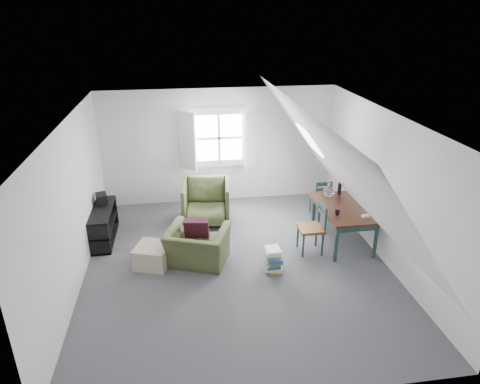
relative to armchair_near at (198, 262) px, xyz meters
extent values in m
plane|color=#47474B|center=(0.64, -0.20, 0.00)|extent=(5.50, 5.50, 0.00)
plane|color=white|center=(0.64, -0.20, 2.50)|extent=(5.50, 5.50, 0.00)
plane|color=silver|center=(0.64, 2.55, 1.25)|extent=(5.00, 0.00, 5.00)
plane|color=silver|center=(0.64, -2.95, 1.25)|extent=(5.00, 0.00, 5.00)
plane|color=silver|center=(-1.86, -0.20, 1.25)|extent=(0.00, 5.50, 5.50)
plane|color=silver|center=(3.14, -0.20, 1.25)|extent=(0.00, 5.50, 5.50)
plane|color=white|center=(-0.91, -0.20, 1.78)|extent=(3.19, 5.50, 4.48)
plane|color=white|center=(2.19, -0.20, 1.78)|extent=(3.19, 5.50, 4.48)
cube|color=white|center=(0.64, 2.53, 1.45)|extent=(1.30, 0.04, 1.30)
cube|color=white|center=(-0.04, 2.37, 1.45)|extent=(0.35, 0.35, 1.25)
cube|color=white|center=(1.32, 2.37, 1.45)|extent=(0.35, 0.35, 1.25)
cube|color=white|center=(0.64, 2.52, 1.45)|extent=(1.00, 0.02, 1.00)
cube|color=white|center=(0.64, 2.50, 1.45)|extent=(1.08, 0.04, 0.05)
cube|color=white|center=(0.64, 2.50, 1.45)|extent=(0.05, 0.04, 1.08)
cube|color=white|center=(2.19, 1.10, 1.75)|extent=(0.35, 0.75, 0.47)
imported|color=#3E4623|center=(0.00, 0.00, 0.00)|extent=(1.21, 1.14, 0.63)
imported|color=#3E4623|center=(0.26, 1.51, 0.00)|extent=(1.01, 1.03, 0.86)
cube|color=#3B1022|center=(0.00, 0.15, 0.56)|extent=(0.45, 0.31, 0.43)
cube|color=tan|center=(-0.75, 0.03, 0.18)|extent=(0.69, 0.69, 0.36)
cube|color=black|center=(2.67, 0.32, 0.69)|extent=(0.85, 1.42, 0.04)
cube|color=#213735|center=(2.67, 0.32, 0.61)|extent=(0.76, 1.32, 0.11)
cylinder|color=#213735|center=(2.32, -0.31, 0.34)|extent=(0.07, 0.07, 0.67)
cylinder|color=#213735|center=(3.02, -0.31, 0.34)|extent=(0.07, 0.07, 0.67)
cylinder|color=#213735|center=(2.32, 0.95, 0.34)|extent=(0.07, 0.07, 0.67)
cylinder|color=#213735|center=(3.02, 0.95, 0.34)|extent=(0.07, 0.07, 0.67)
sphere|color=silver|center=(2.52, 0.77, 0.82)|extent=(0.21, 0.21, 0.21)
cylinder|color=silver|center=(2.52, 0.77, 0.95)|extent=(0.07, 0.07, 0.11)
cylinder|color=black|center=(2.77, 0.87, 0.82)|extent=(0.07, 0.07, 0.23)
cylinder|color=#3F2D1E|center=(2.77, 0.87, 1.07)|extent=(0.03, 0.05, 0.41)
cylinder|color=#3F2D1E|center=(2.79, 0.88, 1.07)|extent=(0.04, 0.06, 0.41)
cylinder|color=#3F2D1E|center=(2.76, 0.86, 1.07)|extent=(0.05, 0.07, 0.40)
imported|color=black|center=(2.42, 0.02, 0.71)|extent=(0.11, 0.11, 0.09)
cube|color=white|center=(2.87, -0.13, 0.73)|extent=(0.12, 0.08, 0.04)
cube|color=brown|center=(2.62, 1.44, 0.41)|extent=(0.38, 0.38, 0.05)
cylinder|color=#213735|center=(2.77, 1.59, 0.20)|extent=(0.03, 0.03, 0.39)
cylinder|color=#213735|center=(2.77, 1.29, 0.20)|extent=(0.03, 0.03, 0.39)
cylinder|color=#213735|center=(2.46, 1.59, 0.20)|extent=(0.03, 0.03, 0.39)
cylinder|color=#213735|center=(2.46, 1.29, 0.20)|extent=(0.03, 0.03, 0.39)
cylinder|color=#213735|center=(2.77, 1.27, 0.61)|extent=(0.03, 0.03, 0.41)
cylinder|color=#213735|center=(2.46, 1.27, 0.61)|extent=(0.03, 0.03, 0.41)
cube|color=#213735|center=(2.62, 1.27, 0.77)|extent=(0.31, 0.03, 0.07)
cube|color=#213735|center=(2.62, 1.27, 0.65)|extent=(0.31, 0.03, 0.05)
cube|color=brown|center=(1.98, 0.07, 0.46)|extent=(0.43, 0.43, 0.05)
cylinder|color=#213735|center=(1.81, 0.24, 0.22)|extent=(0.04, 0.04, 0.44)
cylinder|color=#213735|center=(2.16, 0.24, 0.22)|extent=(0.04, 0.04, 0.44)
cylinder|color=#213735|center=(1.81, -0.11, 0.22)|extent=(0.04, 0.04, 0.44)
cylinder|color=#213735|center=(2.16, -0.11, 0.22)|extent=(0.04, 0.04, 0.44)
cylinder|color=#213735|center=(2.18, 0.24, 0.68)|extent=(0.04, 0.04, 0.46)
cylinder|color=#213735|center=(2.18, -0.11, 0.68)|extent=(0.04, 0.04, 0.46)
cube|color=#213735|center=(2.18, 0.07, 0.87)|extent=(0.03, 0.35, 0.08)
cube|color=#213735|center=(2.18, 0.07, 0.73)|extent=(0.03, 0.35, 0.06)
cube|color=black|center=(-1.71, 1.06, 0.02)|extent=(0.41, 1.22, 0.03)
cube|color=black|center=(-1.71, 1.06, 0.30)|extent=(0.41, 1.22, 0.03)
cube|color=black|center=(-1.71, 1.06, 0.61)|extent=(0.41, 1.22, 0.03)
cube|color=black|center=(-1.71, 0.47, 0.30)|extent=(0.41, 0.03, 0.61)
cube|color=black|center=(-1.71, 1.66, 0.30)|extent=(0.41, 0.03, 0.61)
cube|color=#264C99|center=(-1.71, 0.71, 0.13)|extent=(0.18, 0.20, 0.22)
cube|color=red|center=(-1.71, 1.16, 0.13)|extent=(0.18, 0.24, 0.22)
cube|color=white|center=(-1.71, 0.86, 0.43)|extent=(0.18, 0.22, 0.20)
cube|color=black|center=(-1.71, 1.31, 0.71)|extent=(0.25, 0.30, 0.21)
cube|color=#B29933|center=(1.23, -0.45, 0.02)|extent=(0.22, 0.29, 0.04)
cube|color=white|center=(1.20, -0.43, 0.05)|extent=(0.28, 0.31, 0.03)
cube|color=white|center=(1.24, -0.45, 0.09)|extent=(0.23, 0.31, 0.04)
cube|color=#337F4C|center=(1.18, -0.45, 0.12)|extent=(0.23, 0.29, 0.03)
cube|color=#264C99|center=(1.21, -0.47, 0.15)|extent=(0.25, 0.32, 0.03)
cube|color=#B29933|center=(1.21, -0.45, 0.17)|extent=(0.22, 0.29, 0.03)
cube|color=#B29933|center=(1.21, -0.43, 0.20)|extent=(0.25, 0.31, 0.04)
cube|color=#264C99|center=(1.24, -0.47, 0.24)|extent=(0.25, 0.32, 0.04)
cube|color=#264C99|center=(1.22, -0.47, 0.28)|extent=(0.26, 0.31, 0.03)
cube|color=#B29933|center=(1.21, -0.42, 0.31)|extent=(0.23, 0.29, 0.04)
cube|color=white|center=(1.20, -0.43, 0.35)|extent=(0.24, 0.27, 0.04)
cube|color=white|center=(1.20, -0.42, 0.39)|extent=(0.24, 0.28, 0.03)
camera|label=1|loc=(-0.22, -6.28, 4.00)|focal=32.00mm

